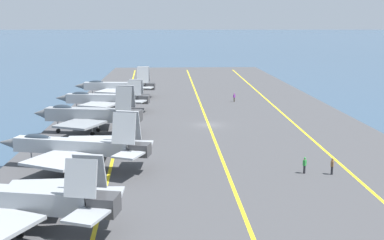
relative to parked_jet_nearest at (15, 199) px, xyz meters
The scene contains 13 objects.
ground_plane 41.81m from the parked_jet_nearest, 25.25° to the right, with size 2000.00×2000.00×0.00m, color #334C66.
carrier_deck 41.79m from the parked_jet_nearest, 25.25° to the right, with size 191.49×49.01×0.40m, color #424244.
deck_stripe_foul_line 49.06m from the parked_jet_nearest, 39.66° to the right, with size 172.34×0.36×0.01m, color yellow.
deck_stripe_centerline 41.78m from the parked_jet_nearest, 25.25° to the right, with size 172.34×0.36×0.01m, color yellow.
deck_stripe_edge_line 38.05m from the parked_jet_nearest, ahead, with size 172.34×0.36×0.01m, color yellow.
parked_jet_nearest is the anchor object (origin of this frame).
parked_jet_second 15.79m from the parked_jet_nearest, ahead, with size 13.77×17.44×6.54m.
parked_jet_third 32.45m from the parked_jet_nearest, ahead, with size 13.79×15.89×6.97m.
parked_jet_fourth 49.97m from the parked_jet_nearest, ahead, with size 12.33×17.05×5.74m.
parked_jet_fifth 66.53m from the parked_jet_nearest, ahead, with size 14.21×17.26×6.46m.
crew_purple_vest 64.15m from the parked_jet_nearest, 22.65° to the right, with size 0.43×0.46×1.77m.
crew_brown_vest 31.25m from the parked_jet_nearest, 66.54° to the right, with size 0.46×0.42×1.77m.
crew_green_vest 28.96m from the parked_jet_nearest, 63.41° to the right, with size 0.46×0.45×1.75m.
Camera 1 is at (-72.62, 6.12, 16.06)m, focal length 45.00 mm.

